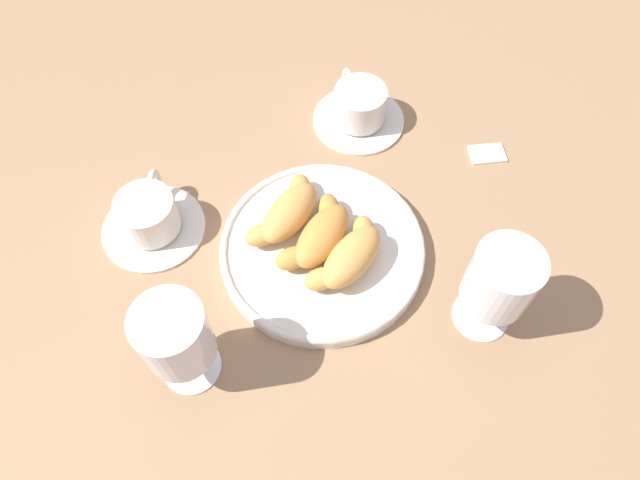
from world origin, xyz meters
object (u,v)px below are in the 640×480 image
Objects in this scene: coffee_cup_far at (150,217)px; juice_glass_left at (175,337)px; pastry_plate at (320,247)px; coffee_cup_near at (359,108)px; sugar_packet at (488,153)px; croissant_extra at (288,212)px; croissant_small at (318,234)px; juice_glass_right at (500,283)px; croissant_large at (350,256)px.

juice_glass_left is at bearing -120.27° from coffee_cup_far.
coffee_cup_far reaches higher than pastry_plate.
coffee_cup_near reaches higher than sugar_packet.
croissant_extra is 1.00× the size of coffee_cup_near.
pastry_plate is 1.93× the size of coffee_cup_far.
coffee_cup_far is (-0.11, 0.19, -0.02)m from croissant_small.
juice_glass_right is at bearing -107.17° from sugar_packet.
croissant_extra is 0.31m from sugar_packet.
coffee_cup_near is at bearing 24.78° from pastry_plate.
juice_glass_right is (0.05, -0.21, 0.05)m from croissant_small.
croissant_large is 0.05m from croissant_small.
sugar_packet is (0.39, -0.28, -0.02)m from coffee_cup_far.
croissant_small is 0.22m from juice_glass_right.
juice_glass_left reaches higher than pastry_plate.
sugar_packet is (0.28, -0.09, -0.01)m from pastry_plate.
croissant_extra is 0.97× the size of juice_glass_left.
coffee_cup_far is at bearing 119.58° from pastry_plate.
juice_glass_right is at bearing -76.01° from croissant_small.
croissant_extra is (0.00, 0.05, 0.03)m from pastry_plate.
coffee_cup_far is 0.21m from juice_glass_left.
juice_glass_right is (0.05, -0.26, 0.05)m from croissant_extra.
croissant_small is 1.00× the size of coffee_cup_near.
pastry_plate is at bearing -153.02° from sugar_packet.
juice_glass_right is 2.80× the size of sugar_packet.
croissant_extra reaches higher than pastry_plate.
croissant_extra is at bearing 89.03° from croissant_large.
juice_glass_left is at bearing -170.89° from croissant_extra.
coffee_cup_near is (0.21, 0.14, -0.02)m from croissant_large.
juice_glass_right reaches higher than coffee_cup_far.
juice_glass_right is (0.16, -0.40, 0.07)m from coffee_cup_far.
coffee_cup_far is (-0.32, 0.10, 0.00)m from coffee_cup_near.
croissant_extra is at bearing 88.78° from croissant_small.
croissant_small reaches higher than sugar_packet.
juice_glass_right reaches higher than sugar_packet.
sugar_packet is at bearing -17.31° from pastry_plate.
croissant_small is 0.97× the size of juice_glass_left.
coffee_cup_near is at bearing 62.42° from juice_glass_right.
croissant_small is 1.00× the size of croissant_extra.
croissant_large is at bearing -90.72° from croissant_small.
croissant_large is 0.26m from coffee_cup_near.
pastry_plate is 0.23m from juice_glass_left.
croissant_large is at bearing -90.97° from croissant_extra.
sugar_packet is at bearing -26.78° from croissant_extra.
coffee_cup_near is 0.35m from juice_glass_right.
coffee_cup_near is at bearing 153.57° from sugar_packet.
croissant_small reaches higher than coffee_cup_near.
coffee_cup_far is at bearing 59.73° from juice_glass_left.
croissant_large is 0.98× the size of juice_glass_left.
croissant_large is 1.01× the size of croissant_small.
croissant_extra is 0.22m from coffee_cup_near.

